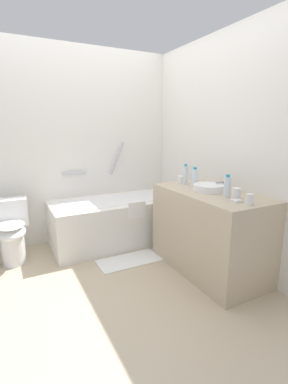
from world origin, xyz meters
TOP-DOWN VIEW (x-y plane):
  - ground_plane at (0.00, 0.00)m, footprint 3.63×3.63m
  - wall_back_tiled at (0.00, 1.25)m, footprint 3.03×0.10m
  - wall_right_mirror at (1.37, 0.00)m, footprint 0.10×2.81m
  - bathtub at (0.46, 0.83)m, footprint 1.67×0.75m
  - toilet at (-0.79, 0.83)m, footprint 0.37×0.55m
  - vanity_counter at (1.00, -0.27)m, footprint 0.63×1.23m
  - sink_basin at (1.00, -0.24)m, footprint 0.31×0.31m
  - sink_faucet at (1.19, -0.24)m, footprint 0.12×0.15m
  - water_bottle_0 at (1.00, -0.49)m, footprint 0.06×0.06m
  - water_bottle_1 at (0.99, -0.02)m, footprint 0.07×0.07m
  - water_bottle_2 at (0.99, 0.15)m, footprint 0.06×0.06m
  - drinking_glass_0 at (0.97, -0.79)m, footprint 0.06×0.06m
  - drinking_glass_1 at (1.00, 0.25)m, footprint 0.07×0.07m
  - drinking_glass_2 at (1.00, -0.60)m, footprint 0.07×0.07m
  - soap_dish at (0.94, -0.68)m, footprint 0.09×0.06m
  - bath_mat at (0.34, 0.25)m, footprint 0.69×0.33m

SIDE VIEW (x-z plane):
  - ground_plane at x=0.00m, z-range 0.00..0.00m
  - bath_mat at x=0.34m, z-range 0.00..0.01m
  - bathtub at x=0.46m, z-range -0.33..0.93m
  - toilet at x=-0.79m, z-range 0.02..0.71m
  - vanity_counter at x=1.00m, z-range 0.00..0.83m
  - soap_dish at x=0.94m, z-range 0.83..0.85m
  - sink_basin at x=1.00m, z-range 0.83..0.90m
  - sink_faucet at x=1.19m, z-range 0.83..0.91m
  - drinking_glass_1 at x=1.00m, z-range 0.83..0.91m
  - drinking_glass_0 at x=0.97m, z-range 0.83..0.93m
  - drinking_glass_2 at x=1.00m, z-range 0.83..0.94m
  - water_bottle_0 at x=1.00m, z-range 0.83..1.03m
  - water_bottle_1 at x=0.99m, z-range 0.83..1.04m
  - water_bottle_2 at x=0.99m, z-range 0.83..1.05m
  - wall_back_tiled at x=0.00m, z-range 0.00..2.43m
  - wall_right_mirror at x=1.37m, z-range 0.00..2.43m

